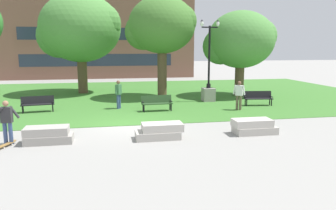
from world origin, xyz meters
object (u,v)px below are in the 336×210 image
Objects in this scene: park_bench_near_left at (38,103)px; person_bystander_near_lawn at (118,93)px; park_bench_near_right at (157,102)px; person_bystander_far_lawn at (239,94)px; concrete_block_center at (48,135)px; park_bench_far_left at (258,97)px; concrete_block_right at (254,127)px; person_skateboarder at (7,120)px; lamp_post_right at (209,85)px; skateboard at (6,145)px; concrete_block_left at (160,131)px.

park_bench_near_left is 4.63m from person_bystander_near_lawn.
person_bystander_far_lawn is at bearing -7.12° from park_bench_near_right.
park_bench_far_left is at bearing 27.73° from concrete_block_center.
person_bystander_near_lawn is at bearing 128.54° from concrete_block_right.
person_skateboarder is 13.50m from lamp_post_right.
park_bench_near_left reaches higher than skateboard.
person_skateboarder is 1.00× the size of person_bystander_far_lawn.
person_bystander_far_lawn is (11.47, 5.22, 0.90)m from skateboard.
lamp_post_right is (4.79, 8.58, 0.81)m from concrete_block_left.
person_skateboarder reaches higher than park_bench_near_left.
lamp_post_right is (10.65, 8.30, 0.15)m from person_skateboarder.
person_bystander_far_lawn is (4.82, -0.60, 0.44)m from park_bench_near_right.
park_bench_near_left reaches higher than concrete_block_right.
person_bystander_near_lawn is at bearing 2.07° from park_bench_near_left.
concrete_block_right is (8.50, -0.20, 0.00)m from concrete_block_center.
concrete_block_left is 1.89× the size of skateboard.
concrete_block_right reaches higher than skateboard.
lamp_post_right is at bearing 85.44° from concrete_block_right.
person_bystander_far_lawn is at bearing 23.17° from person_skateboarder.
person_skateboarder is 0.31× the size of lamp_post_right.
lamp_post_right is 3.20× the size of person_bystander_far_lawn.
person_skateboarder is at bearing 178.48° from concrete_block_right.
concrete_block_center is 0.99× the size of park_bench_near_right.
person_bystander_near_lawn reaches higher than skateboard.
park_bench_near_left is (-6.00, 6.75, 0.23)m from concrete_block_left.
person_bystander_far_lawn is (11.59, -1.57, 0.44)m from park_bench_near_left.
person_skateboarder is 8.00m from person_bystander_near_lawn.
park_bench_far_left is (13.27, 6.14, -0.43)m from person_skateboarder.
concrete_block_center is at bearing 9.64° from skateboard.
lamp_post_right reaches higher than park_bench_near_left.
park_bench_near_left is 1.02× the size of park_bench_near_right.
lamp_post_right reaches higher than concrete_block_center.
person_bystander_near_lawn and person_bystander_far_lawn have the same top height.
concrete_block_left is at bearing -139.12° from park_bench_far_left.
lamp_post_right is at bearing 42.33° from concrete_block_center.
park_bench_near_left is 13.41m from park_bench_far_left.
person_bystander_far_lawn reaches higher than park_bench_near_right.
park_bench_near_right is at bearing 41.19° from skateboard.
person_skateboarder is (-5.86, 0.28, 0.66)m from concrete_block_left.
person_skateboarder is at bearing -156.83° from person_bystander_far_lawn.
concrete_block_right is 5.41m from person_bystander_far_lawn.
concrete_block_right is 7.20m from park_bench_far_left.
concrete_block_right is 0.34× the size of lamp_post_right.
concrete_block_center is 8.50m from concrete_block_right.
person_skateboarder is at bearing -155.18° from park_bench_far_left.
concrete_block_left is 9.81m from park_bench_far_left.
person_skateboarder is 6.49m from park_bench_near_left.
park_bench_far_left is (3.30, 6.40, 0.23)m from concrete_block_right.
concrete_block_left is at bearing -137.19° from person_bystander_far_lawn.
person_skateboarder is at bearing -142.08° from lamp_post_right.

